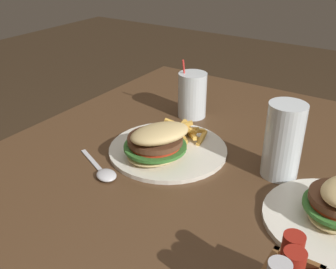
{
  "coord_description": "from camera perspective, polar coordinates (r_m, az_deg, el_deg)",
  "views": [
    {
      "loc": [
        0.59,
        0.32,
        1.18
      ],
      "look_at": [
        -0.09,
        -0.12,
        0.76
      ],
      "focal_mm": 42.0,
      "sensor_mm": 36.0,
      "label": 1
    }
  ],
  "objects": [
    {
      "name": "meal_plate_near",
      "position": [
        0.89,
        -0.84,
        -1.44
      ],
      "size": [
        0.28,
        0.28,
        0.1
      ],
      "color": "silver",
      "rests_on": "dining_table"
    },
    {
      "name": "spoon",
      "position": [
        0.85,
        -9.15,
        -5.62
      ],
      "size": [
        0.09,
        0.16,
        0.01
      ],
      "rotation": [
        0.0,
        0.0,
        1.14
      ],
      "color": "silver",
      "rests_on": "dining_table"
    },
    {
      "name": "beer_glass",
      "position": [
        0.84,
        16.35,
        -1.14
      ],
      "size": [
        0.08,
        0.08,
        0.16
      ],
      "color": "silver",
      "rests_on": "dining_table"
    },
    {
      "name": "juice_glass",
      "position": [
        1.09,
        3.53,
        5.48
      ],
      "size": [
        0.08,
        0.08,
        0.16
      ],
      "color": "silver",
      "rests_on": "dining_table"
    },
    {
      "name": "dining_table",
      "position": [
        0.89,
        3.64,
        -14.14
      ],
      "size": [
        1.25,
        1.0,
        0.71
      ],
      "color": "#4C331E",
      "rests_on": "ground_plane"
    }
  ]
}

